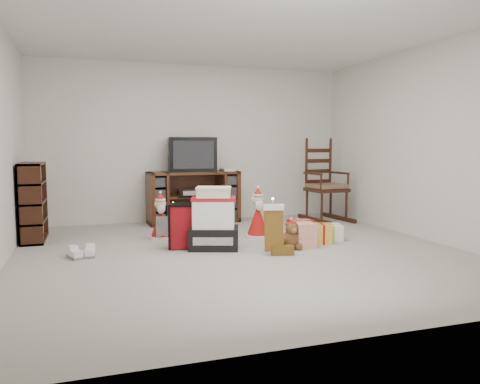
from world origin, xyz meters
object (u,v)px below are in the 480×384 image
at_px(tv_stand, 194,197).
at_px(teddy_bear, 291,237).
at_px(red_suitcase, 187,226).
at_px(mrs_claus_figurine, 161,221).
at_px(sneaker_pair, 83,253).
at_px(gift_cluster, 315,232).
at_px(rocking_chair, 325,191).
at_px(bookshelf, 33,203).
at_px(gift_pile, 214,222).
at_px(crt_television, 192,154).
at_px(santa_figurine, 258,218).

relative_size(tv_stand, teddy_bear, 4.50).
distance_m(red_suitcase, teddy_bear, 1.23).
bearing_deg(mrs_claus_figurine, sneaker_pair, -142.37).
bearing_deg(sneaker_pair, gift_cluster, -11.77).
bearing_deg(rocking_chair, teddy_bear, -134.30).
height_order(rocking_chair, teddy_bear, rocking_chair).
xyz_separation_m(rocking_chair, red_suitcase, (-2.57, -1.41, -0.20)).
height_order(bookshelf, teddy_bear, bookshelf).
distance_m(bookshelf, gift_cluster, 3.62).
xyz_separation_m(gift_pile, gift_cluster, (1.32, -0.01, -0.19)).
bearing_deg(gift_pile, teddy_bear, -1.11).
distance_m(rocking_chair, teddy_bear, 2.33).
distance_m(bookshelf, mrs_claus_figurine, 1.64).
relative_size(mrs_claus_figurine, crt_television, 0.78).
xyz_separation_m(bookshelf, gift_cluster, (3.39, -1.22, -0.36)).
relative_size(rocking_chair, sneaker_pair, 4.31).
relative_size(rocking_chair, crt_television, 1.77).
xyz_separation_m(tv_stand, bookshelf, (-2.25, -0.71, 0.07)).
xyz_separation_m(bookshelf, santa_figurine, (2.80, -0.75, -0.22)).
relative_size(tv_stand, santa_figurine, 2.14).
distance_m(tv_stand, bookshelf, 2.37).
height_order(santa_figurine, crt_television, crt_television).
height_order(bookshelf, mrs_claus_figurine, bookshelf).
bearing_deg(rocking_chair, bookshelf, 177.73).
xyz_separation_m(rocking_chair, crt_television, (-2.11, 0.43, 0.60)).
xyz_separation_m(mrs_claus_figurine, crt_television, (0.68, 1.18, 0.84)).
relative_size(rocking_chair, gift_pile, 1.94).
xyz_separation_m(sneaker_pair, crt_television, (1.65, 1.93, 1.03)).
distance_m(bookshelf, sneaker_pair, 1.39).
height_order(santa_figurine, sneaker_pair, santa_figurine).
distance_m(rocking_chair, sneaker_pair, 4.06).
relative_size(rocking_chair, santa_figurine, 2.07).
relative_size(gift_pile, red_suitcase, 1.14).
bearing_deg(sneaker_pair, gift_pile, -11.99).
distance_m(tv_stand, gift_cluster, 2.26).
xyz_separation_m(gift_pile, sneaker_pair, (-1.48, 0.03, -0.27)).
height_order(red_suitcase, mrs_claus_figurine, red_suitcase).
distance_m(gift_pile, mrs_claus_figurine, 0.93).
distance_m(red_suitcase, santa_figurine, 1.08).
relative_size(sneaker_pair, gift_cluster, 0.40).
height_order(teddy_bear, crt_television, crt_television).
height_order(tv_stand, santa_figurine, tv_stand).
relative_size(rocking_chair, gift_cluster, 1.72).
bearing_deg(tv_stand, bookshelf, -165.28).
xyz_separation_m(teddy_bear, santa_figurine, (-0.14, 0.76, 0.12)).
relative_size(tv_stand, mrs_claus_figurine, 2.37).
height_order(mrs_claus_figurine, gift_cluster, mrs_claus_figurine).
bearing_deg(gift_pile, bookshelf, 168.22).
relative_size(gift_pile, mrs_claus_figurine, 1.18).
relative_size(bookshelf, gift_pile, 1.40).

